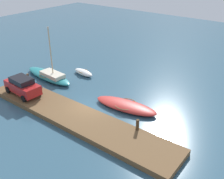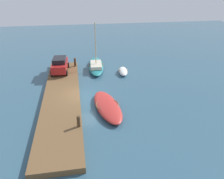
{
  "view_description": "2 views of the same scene",
  "coord_description": "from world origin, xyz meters",
  "px_view_note": "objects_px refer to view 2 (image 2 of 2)",
  "views": [
    {
      "loc": [
        13.91,
        -14.85,
        12.48
      ],
      "look_at": [
        0.62,
        2.52,
        1.16
      ],
      "focal_mm": 42.15,
      "sensor_mm": 36.0,
      "label": 1
    },
    {
      "loc": [
        19.41,
        -0.37,
        10.19
      ],
      "look_at": [
        1.17,
        2.72,
        1.24
      ],
      "focal_mm": 35.74,
      "sensor_mm": 36.0,
      "label": 2
    }
  ],
  "objects_px": {
    "mooring_post_mid_west": "(79,121)",
    "parked_car": "(60,65)",
    "dinghy_white": "(123,71)",
    "sailboat_teal": "(96,65)",
    "mooring_post_west": "(75,62)",
    "motorboat_red": "(107,106)"
  },
  "relations": [
    {
      "from": "mooring_post_mid_west",
      "to": "parked_car",
      "type": "relative_size",
      "value": 0.22
    },
    {
      "from": "dinghy_white",
      "to": "sailboat_teal",
      "type": "xyz_separation_m",
      "value": [
        -2.34,
        -3.1,
        0.1
      ]
    },
    {
      "from": "dinghy_white",
      "to": "mooring_post_west",
      "type": "relative_size",
      "value": 2.8
    },
    {
      "from": "dinghy_white",
      "to": "mooring_post_mid_west",
      "type": "relative_size",
      "value": 3.31
    },
    {
      "from": "sailboat_teal",
      "to": "mooring_post_west",
      "type": "distance_m",
      "value": 2.72
    },
    {
      "from": "motorboat_red",
      "to": "mooring_post_west",
      "type": "bearing_deg",
      "value": -173.01
    },
    {
      "from": "sailboat_teal",
      "to": "parked_car",
      "type": "bearing_deg",
      "value": -66.56
    },
    {
      "from": "dinghy_white",
      "to": "mooring_post_west",
      "type": "bearing_deg",
      "value": -104.95
    },
    {
      "from": "dinghy_white",
      "to": "sailboat_teal",
      "type": "distance_m",
      "value": 3.89
    },
    {
      "from": "sailboat_teal",
      "to": "parked_car",
      "type": "distance_m",
      "value": 4.81
    },
    {
      "from": "parked_car",
      "to": "dinghy_white",
      "type": "bearing_deg",
      "value": 87.45
    },
    {
      "from": "dinghy_white",
      "to": "parked_car",
      "type": "distance_m",
      "value": 7.67
    },
    {
      "from": "motorboat_red",
      "to": "sailboat_teal",
      "type": "relative_size",
      "value": 0.85
    },
    {
      "from": "motorboat_red",
      "to": "sailboat_teal",
      "type": "bearing_deg",
      "value": 172.82
    },
    {
      "from": "mooring_post_mid_west",
      "to": "motorboat_red",
      "type": "bearing_deg",
      "value": 138.0
    },
    {
      "from": "sailboat_teal",
      "to": "parked_car",
      "type": "height_order",
      "value": "sailboat_teal"
    },
    {
      "from": "mooring_post_mid_west",
      "to": "sailboat_teal",
      "type": "bearing_deg",
      "value": 168.73
    },
    {
      "from": "mooring_post_mid_west",
      "to": "parked_car",
      "type": "distance_m",
      "value": 11.96
    },
    {
      "from": "parked_car",
      "to": "mooring_post_mid_west",
      "type": "bearing_deg",
      "value": 12.04
    },
    {
      "from": "sailboat_teal",
      "to": "motorboat_red",
      "type": "bearing_deg",
      "value": 3.85
    },
    {
      "from": "dinghy_white",
      "to": "mooring_post_mid_west",
      "type": "bearing_deg",
      "value": -19.83
    },
    {
      "from": "mooring_post_mid_west",
      "to": "parked_car",
      "type": "xyz_separation_m",
      "value": [
        -11.81,
        -1.79,
        0.45
      ]
    }
  ]
}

